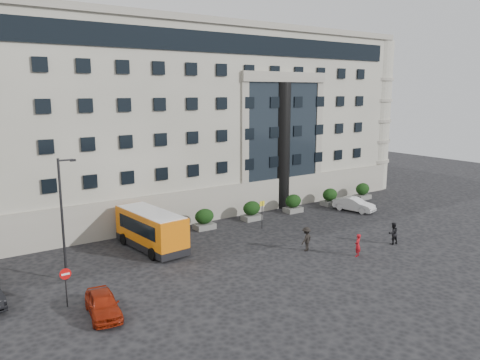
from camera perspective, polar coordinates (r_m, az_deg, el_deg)
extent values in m
plane|color=black|center=(35.17, 0.46, -9.33)|extent=(120.00, 120.00, 0.00)
cube|color=gray|center=(55.11, -7.66, 7.46)|extent=(44.00, 24.00, 18.00)
cylinder|color=black|center=(48.83, 5.06, 4.16)|extent=(1.80, 1.80, 13.00)
cube|color=#61615E|center=(39.71, -10.88, -6.77)|extent=(1.80, 1.20, 0.50)
ellipsoid|color=black|center=(39.45, -10.93, -5.49)|extent=(1.80, 1.26, 1.34)
cube|color=#61615E|center=(41.95, -4.35, -5.65)|extent=(1.80, 1.20, 0.50)
ellipsoid|color=black|center=(41.70, -4.37, -4.44)|extent=(1.80, 1.26, 1.34)
cube|color=#61615E|center=(44.69, 1.43, -4.59)|extent=(1.80, 1.20, 0.50)
ellipsoid|color=black|center=(44.46, 1.44, -3.45)|extent=(1.80, 1.26, 1.34)
cube|color=#61615E|center=(47.84, 6.48, -3.63)|extent=(1.80, 1.20, 0.50)
ellipsoid|color=black|center=(47.62, 6.51, -2.55)|extent=(1.80, 1.26, 1.34)
cube|color=#61615E|center=(51.32, 10.87, -2.76)|extent=(1.80, 1.20, 0.50)
ellipsoid|color=black|center=(51.12, 10.91, -1.76)|extent=(1.80, 1.26, 1.34)
cube|color=#61615E|center=(55.08, 14.68, -2.00)|extent=(1.80, 1.20, 0.50)
ellipsoid|color=black|center=(54.89, 14.72, -1.06)|extent=(1.80, 1.26, 1.34)
cylinder|color=#262628|center=(31.86, -20.84, -4.65)|extent=(0.16, 0.16, 8.00)
cylinder|color=#262628|center=(31.21, -20.51, 2.29)|extent=(0.90, 0.12, 0.12)
cube|color=black|center=(31.33, -19.71, 2.28)|extent=(0.35, 0.18, 0.14)
cylinder|color=#262628|center=(41.75, 2.70, -4.29)|extent=(0.08, 0.08, 2.50)
cube|color=yellow|center=(41.49, 2.72, -2.89)|extent=(0.50, 0.06, 0.45)
cylinder|color=#262628|center=(28.87, -20.43, -12.31)|extent=(0.08, 0.08, 2.20)
cylinder|color=red|center=(28.48, -20.52, -10.68)|extent=(0.64, 0.05, 0.64)
cube|color=white|center=(28.45, -20.50, -10.71)|extent=(0.45, 0.04, 0.10)
cube|color=orange|center=(37.02, -10.80, -5.64)|extent=(3.12, 7.32, 2.40)
cube|color=black|center=(37.41, -10.73, -7.55)|extent=(3.16, 7.37, 0.55)
cube|color=black|center=(36.96, -10.82, -5.29)|extent=(3.03, 5.77, 1.07)
cube|color=silver|center=(36.72, -10.87, -3.91)|extent=(2.96, 6.96, 0.18)
cylinder|color=black|center=(34.96, -10.62, -8.86)|extent=(0.37, 0.92, 0.90)
cylinder|color=black|center=(36.14, -7.23, -8.10)|extent=(0.37, 0.92, 0.90)
cylinder|color=black|center=(38.80, -13.99, -7.01)|extent=(0.37, 0.92, 0.90)
cylinder|color=black|center=(39.87, -10.83, -6.40)|extent=(0.37, 0.92, 0.90)
cube|color=maroon|center=(43.83, -24.33, -4.28)|extent=(2.39, 3.48, 2.30)
cube|color=maroon|center=(41.62, -23.95, -5.55)|extent=(2.14, 1.64, 1.57)
cube|color=black|center=(40.91, -23.88, -5.34)|extent=(1.76, 0.27, 0.74)
cylinder|color=black|center=(41.82, -25.28, -6.54)|extent=(0.30, 0.79, 0.77)
cylinder|color=black|center=(41.99, -22.51, -6.25)|extent=(0.30, 0.79, 0.77)
cylinder|color=black|center=(44.74, -25.61, -5.48)|extent=(0.30, 0.79, 0.77)
cylinder|color=black|center=(44.90, -23.03, -5.21)|extent=(0.30, 0.79, 0.77)
imported|color=maroon|center=(27.42, -16.37, -14.30)|extent=(2.12, 4.10, 1.33)
imported|color=silver|center=(49.28, 13.73, -2.90)|extent=(2.57, 4.51, 1.41)
imported|color=maroon|center=(36.05, 14.15, -7.71)|extent=(0.74, 0.63, 1.72)
imported|color=black|center=(39.63, 18.14, -6.20)|extent=(0.97, 0.82, 1.77)
imported|color=black|center=(36.51, 8.09, -7.12)|extent=(1.37, 1.04, 1.88)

